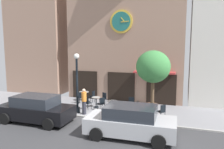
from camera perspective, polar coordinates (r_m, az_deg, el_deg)
The scene contains 21 objects.
ground_plane at distance 13.19m, azimuth -7.56°, elevation -12.16°, with size 29.10×10.74×0.13m.
clock_building at distance 18.54m, azimuth 3.64°, elevation 12.71°, with size 9.39×4.07×11.81m.
neighbor_building_left at distance 22.92m, azimuth -18.18°, elevation 16.14°, with size 5.63×3.63×15.94m.
street_lamp at distance 14.49m, azimuth -9.05°, elevation -2.20°, with size 0.36×0.36×3.90m.
street_tree at distance 12.71m, azimuth 10.61°, elevation 1.88°, with size 1.95×1.75×4.14m.
cafe_table_center_left at distance 17.77m, azimuth -7.27°, elevation -5.06°, with size 0.77×0.77×0.74m.
cafe_table_near_door at distance 15.86m, azimuth -4.14°, elevation -6.74°, with size 0.62×0.62×0.75m.
cafe_table_leftmost at distance 14.78m, azimuth 0.08°, elevation -7.70°, with size 0.69×0.69×0.75m.
cafe_table_near_curb at distance 14.33m, azimuth 4.54°, elevation -8.38°, with size 0.64×0.64×0.72m.
cafe_table_rightmost at distance 14.18m, azimuth 10.27°, elevation -8.27°, with size 0.79×0.79×0.77m.
cafe_chair_facing_street at distance 14.11m, azimuth 7.06°, elevation -8.47°, with size 0.42×0.42×0.90m.
cafe_chair_by_entrance at distance 15.15m, azimuth 5.02°, elevation -7.32°, with size 0.45×0.45×0.90m.
cafe_chair_left_end at distance 16.98m, azimuth -7.99°, elevation -5.73°, with size 0.50×0.50×0.90m.
cafe_chair_curbside at distance 15.38m, azimuth -6.52°, elevation -7.11°, with size 0.50×0.50×0.90m.
cafe_chair_under_awning at distance 15.11m, azimuth -2.69°, elevation -7.33°, with size 0.56×0.56×0.90m.
cafe_chair_right_end at distance 16.51m, azimuth -2.23°, elevation -6.04°, with size 0.53×0.53×0.90m.
cafe_chair_outer at distance 13.68m, azimuth 12.81°, elevation -9.12°, with size 0.57×0.57×0.90m.
cafe_chair_corner at distance 17.27m, azimuth -5.10°, elevation -5.46°, with size 0.43×0.43×0.90m.
pedestrian_orange at distance 14.33m, azimuth -7.26°, elevation -6.84°, with size 0.45×0.45×1.67m.
parked_car_black at distance 13.61m, azimuth -19.11°, elevation -8.43°, with size 4.31×2.05×1.55m.
parked_car_silver at distance 10.88m, azimuth 4.82°, elevation -12.09°, with size 4.35×2.12×1.55m.
Camera 1 is at (5.48, -11.91, 4.42)m, focal length 35.26 mm.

